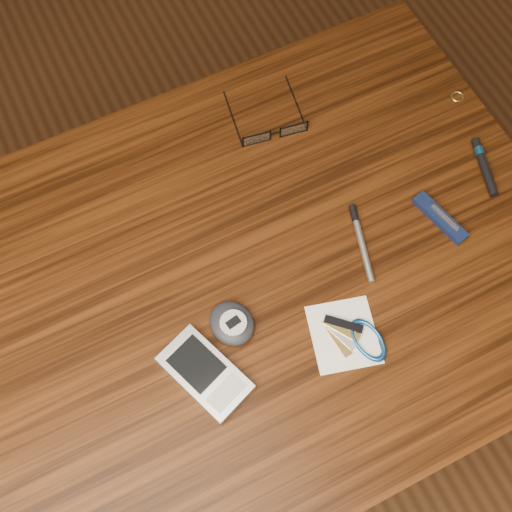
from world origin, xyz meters
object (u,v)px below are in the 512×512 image
Objects in this scene: pda_phone at (205,373)px; pocket_knife at (440,218)px; pedometer at (232,323)px; eyeglasses at (274,131)px; notepad_keys at (356,337)px; desk at (235,305)px; silver_pen at (360,237)px.

pocket_knife is (0.41, 0.06, -0.00)m from pda_phone.
pocket_knife is at bearing 2.01° from pedometer.
notepad_keys is at bearing -98.09° from eyeglasses.
pedometer reaches higher than notepad_keys.
pocket_knife is (0.35, 0.01, -0.01)m from pedometer.
notepad_keys is (-0.05, -0.35, -0.01)m from eyeglasses.
desk is 13.07× the size of pedometer.
eyeglasses is 1.31× the size of pocket_knife.
desk is 10.19× the size of pocket_knife.
notepad_keys is at bearing -31.99° from pedometer.
eyeglasses reaches higher than pda_phone.
pedometer is 0.23m from silver_pen.
pda_phone is 0.21m from notepad_keys.
pocket_knife is at bearing 8.09° from pda_phone.
pda_phone reaches higher than pocket_knife.
desk is at bearing 173.88° from silver_pen.
pda_phone is (-0.26, -0.30, -0.00)m from eyeglasses.
pocket_knife is 0.80× the size of silver_pen.
silver_pen is at bearing -6.12° from desk.
desk is at bearing 127.81° from notepad_keys.
pedometer is 0.17m from notepad_keys.
eyeglasses is 0.35m from notepad_keys.
eyeglasses reaches higher than pocket_knife.
pedometer is at bearing -177.99° from pocket_knife.
desk is 0.34m from pocket_knife.
pocket_knife is (0.15, -0.24, -0.00)m from eyeglasses.
notepad_keys is at bearing -121.99° from silver_pen.
desk is 8.20× the size of silver_pen.
pedometer is 0.64× the size of notepad_keys.
pda_phone is 1.17× the size of notepad_keys.
pedometer is at bearing -170.34° from silver_pen.
notepad_keys is at bearing -153.07° from pocket_knife.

